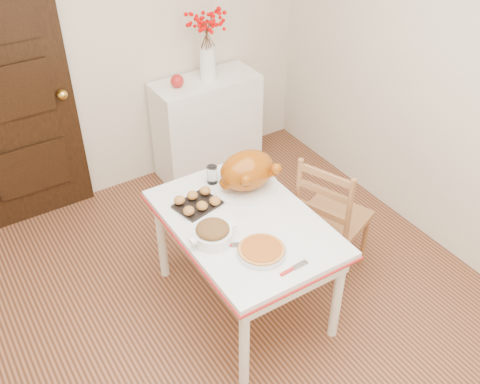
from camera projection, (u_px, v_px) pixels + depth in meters
floor at (244, 339)px, 3.56m from camera, size 3.50×4.00×0.00m
wall_back at (100, 47)px, 4.16m from camera, size 3.50×0.00×2.50m
wall_right at (477, 94)px, 3.55m from camera, size 0.00×4.00×2.50m
door_back at (13, 99)px, 3.97m from camera, size 0.85×0.06×2.06m
sideboard at (207, 127)px, 4.82m from camera, size 0.88×0.39×0.88m
kitchen_table at (244, 263)px, 3.59m from camera, size 0.83×1.21×0.72m
chair_oak at (333, 215)px, 3.80m from camera, size 0.55×0.55×0.96m
berry_vase at (207, 46)px, 4.40m from camera, size 0.29×0.29×0.56m
apple at (177, 81)px, 4.41m from camera, size 0.11×0.11×0.11m
turkey_platter at (247, 172)px, 3.54m from camera, size 0.45×0.36×0.27m
pumpkin_pie at (261, 250)px, 3.12m from camera, size 0.31×0.31×0.06m
stuffing_dish at (213, 233)px, 3.20m from camera, size 0.31×0.25×0.11m
rolls_tray at (197, 202)px, 3.46m from camera, size 0.30×0.26×0.07m
pie_server at (294, 268)px, 3.04m from camera, size 0.19×0.06×0.01m
carving_knife at (238, 245)px, 3.19m from camera, size 0.25×0.17×0.01m
drinking_glass at (212, 175)px, 3.65m from camera, size 0.09×0.09×0.12m
shaker_pair at (240, 161)px, 3.80m from camera, size 0.10×0.04×0.09m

